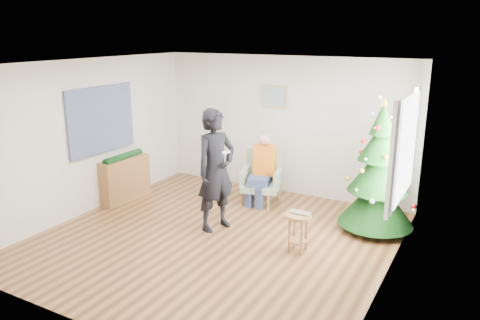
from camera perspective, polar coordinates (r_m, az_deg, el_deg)
The scene contains 19 objects.
floor at distance 7.18m, azimuth -3.05°, elevation -9.52°, with size 5.00×5.00×0.00m, color brown.
ceiling at distance 6.52m, azimuth -3.39°, elevation 11.65°, with size 5.00×5.00×0.00m, color white.
wall_back at distance 8.90m, azimuth 5.37°, elevation 4.20°, with size 5.00×5.00×0.00m, color silver.
wall_front at distance 4.91m, azimuth -18.95°, elevation -6.10°, with size 5.00×5.00×0.00m, color silver.
wall_left at distance 8.30m, azimuth -18.02°, elevation 2.68°, with size 5.00×5.00×0.00m, color silver.
wall_right at distance 5.86m, azimuth 18.04°, elevation -2.53°, with size 5.00×5.00×0.00m, color silver.
window_panel at distance 6.76m, azimuth 19.61°, elevation 1.46°, with size 0.04×1.30×1.40m, color white.
curtains at distance 6.77m, azimuth 19.36°, elevation 1.50°, with size 0.05×1.75×1.50m.
christmas_tree at distance 7.45m, azimuth 16.56°, elevation -1.48°, with size 1.16×1.16×2.09m.
stool at distance 6.72m, azimuth 7.07°, elevation -8.77°, with size 0.37×0.37×0.56m.
laptop at distance 6.61m, azimuth 7.15°, elevation -6.51°, with size 0.31×0.20×0.02m, color silver.
armchair at distance 8.49m, azimuth 2.65°, elevation -2.93°, with size 0.81×0.78×0.96m.
seated_person at distance 8.36m, azimuth 2.63°, elevation -1.14°, with size 0.46×0.60×1.27m.
standing_man at distance 7.22m, azimuth -2.96°, elevation -1.24°, with size 0.70×0.46×1.92m, color black.
game_controller at distance 7.01m, azimuth -1.70°, elevation 0.96°, with size 0.04×0.13×0.04m, color white.
console at distance 8.84m, azimuth -13.87°, elevation -2.30°, with size 0.30×1.00×0.80m, color brown.
garland at distance 8.72m, azimuth -14.05°, elevation 0.32°, with size 0.14×0.14×0.90m, color black.
tapestry at distance 8.43m, azimuth -16.50°, elevation 4.72°, with size 0.03×1.50×1.15m, color black.
framed_picture at distance 8.85m, azimuth 4.16°, elevation 7.78°, with size 0.52×0.05×0.42m.
Camera 1 is at (3.47, -5.51, 3.04)m, focal length 35.00 mm.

